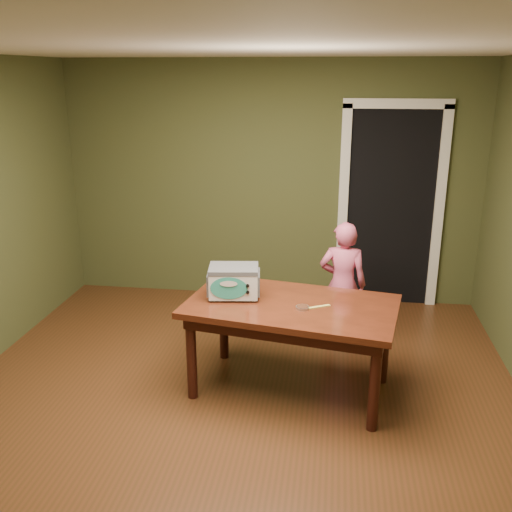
# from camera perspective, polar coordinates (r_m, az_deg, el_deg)

# --- Properties ---
(floor) EXTENTS (5.00, 5.00, 0.00)m
(floor) POSITION_cam_1_polar(r_m,az_deg,el_deg) (4.41, -2.65, -15.87)
(floor) COLOR #512B17
(floor) RESTS_ON ground
(room_shell) EXTENTS (4.52, 5.02, 2.61)m
(room_shell) POSITION_cam_1_polar(r_m,az_deg,el_deg) (3.74, -3.03, 6.42)
(room_shell) COLOR #3F4726
(room_shell) RESTS_ON ground
(doorway) EXTENTS (1.10, 0.66, 2.25)m
(doorway) POSITION_cam_1_polar(r_m,az_deg,el_deg) (6.56, 13.06, 5.16)
(doorway) COLOR black
(doorway) RESTS_ON ground
(dining_table) EXTENTS (1.73, 1.16, 0.75)m
(dining_table) POSITION_cam_1_polar(r_m,az_deg,el_deg) (4.46, 3.54, -5.93)
(dining_table) COLOR #3D190D
(dining_table) RESTS_ON floor
(toy_oven) EXTENTS (0.44, 0.33, 0.25)m
(toy_oven) POSITION_cam_1_polar(r_m,az_deg,el_deg) (4.49, -2.24, -2.46)
(toy_oven) COLOR #4C4F54
(toy_oven) RESTS_ON dining_table
(baking_pan) EXTENTS (0.10, 0.10, 0.02)m
(baking_pan) POSITION_cam_1_polar(r_m,az_deg,el_deg) (4.32, 4.66, -5.14)
(baking_pan) COLOR silver
(baking_pan) RESTS_ON dining_table
(spatula) EXTENTS (0.17, 0.11, 0.01)m
(spatula) POSITION_cam_1_polar(r_m,az_deg,el_deg) (4.37, 6.34, -5.06)
(spatula) COLOR #D2C55B
(spatula) RESTS_ON dining_table
(child) EXTENTS (0.45, 0.32, 1.19)m
(child) POSITION_cam_1_polar(r_m,az_deg,el_deg) (5.30, 8.65, -2.83)
(child) COLOR #DD5B83
(child) RESTS_ON floor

